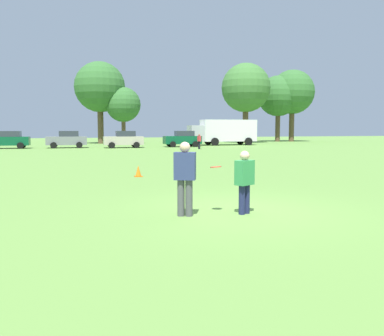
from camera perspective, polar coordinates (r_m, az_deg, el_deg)
name	(u,v)px	position (r m, az deg, el deg)	size (l,w,h in m)	color
ground_plane	(239,211)	(10.27, 6.48, -5.95)	(178.09, 178.09, 0.00)	#608C3D
player_thrower	(185,175)	(9.48, -0.99, -0.92)	(0.56, 0.46, 1.72)	#4C4C51
player_defender	(244,179)	(9.82, 7.28, -1.51)	(0.52, 0.42, 1.50)	#1E234C
frisbee	(216,167)	(9.84, 3.31, 0.15)	(0.27, 0.27, 0.06)	#E54C33
traffic_cone	(138,171)	(17.63, -7.45, -0.45)	(0.32, 0.32, 0.48)	#D8590C
parked_car_center	(9,140)	(46.96, -24.05, 3.61)	(4.31, 2.42, 1.82)	#0C4C2D
parked_car_mid_right	(67,139)	(46.36, -16.89, 3.82)	(4.31, 2.42, 1.82)	slate
parked_car_near_right	(124,139)	(45.19, -9.42, 3.95)	(4.31, 2.42, 1.82)	#B7AD99
parked_car_far_right	(183,139)	(47.19, -1.30, 4.08)	(4.31, 2.42, 1.82)	#0C4C2D
box_truck	(223,131)	(52.22, 4.38, 5.10)	(8.64, 3.36, 3.18)	white
bystander_sideline_watcher	(199,140)	(41.70, 1.00, 3.83)	(0.27, 0.44, 1.54)	black
tree_west_maple	(100,87)	(59.28, -12.64, 10.84)	(6.95, 6.95, 11.29)	brown
tree_center_elm	(123,105)	(58.08, -9.50, 8.62)	(4.79, 4.79, 7.78)	brown
tree_east_birch	(246,88)	(62.29, 7.46, 10.92)	(7.20, 7.20, 11.70)	brown
tree_east_oak	(278,96)	(68.92, 11.85, 9.70)	(6.54, 6.54, 10.63)	brown
tree_far_east_pine	(292,92)	(69.79, 13.71, 10.15)	(7.13, 7.13, 11.59)	brown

